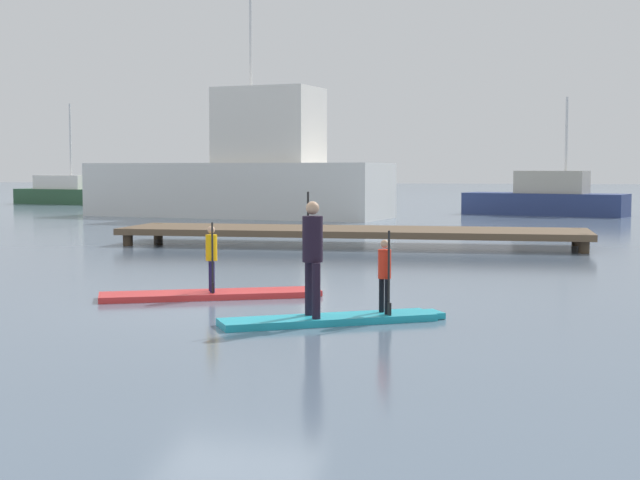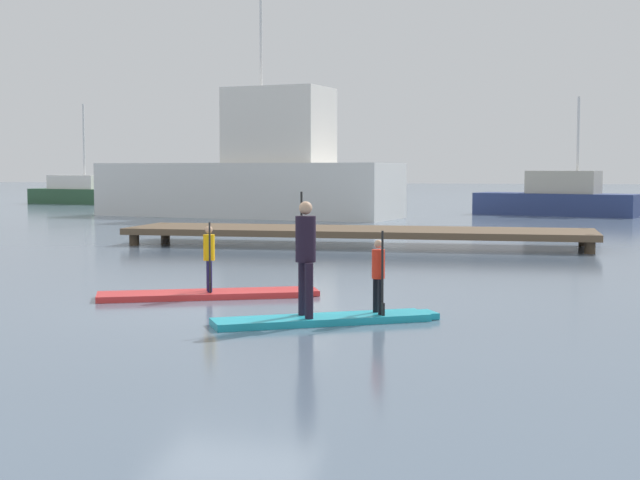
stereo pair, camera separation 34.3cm
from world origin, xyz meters
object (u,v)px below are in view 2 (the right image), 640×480
paddler_adult (306,251)px  fishing_boat_green_midground (558,199)px  paddler_child_solo (209,255)px  paddler_child_front (379,272)px  paddleboard_far (327,319)px  paddleboard_near (209,294)px  motor_boat_small_navy (82,193)px  fishing_boat_white_large (254,175)px

paddler_adult → fishing_boat_green_midground: fishing_boat_green_midground is taller
paddler_child_solo → paddler_child_front: paddler_child_front is taller
paddleboard_far → fishing_boat_green_midground: 31.83m
paddler_adult → paddleboard_near: bearing=134.1°
paddler_child_solo → paddler_child_front: size_ratio=0.98×
paddler_adult → motor_boat_small_navy: motor_boat_small_navy is taller
paddler_child_front → motor_boat_small_navy: 46.08m
motor_boat_small_navy → paddler_child_front: bearing=-58.4°
paddler_child_solo → fishing_boat_white_large: 26.01m
paddler_child_solo → motor_boat_small_navy: motor_boat_small_navy is taller
paddleboard_near → fishing_boat_white_large: 26.04m
paddler_child_solo → fishing_boat_green_midground: (6.82, 29.39, 0.05)m
paddler_child_front → motor_boat_small_navy: motor_boat_small_navy is taller
fishing_boat_green_midground → paddleboard_far: bearing=-97.9°
paddler_child_solo → paddler_child_front: bearing=-29.4°
paddleboard_near → paddler_adult: paddler_adult is taller
paddleboard_near → fishing_boat_white_large: (-6.49, 25.15, 1.83)m
motor_boat_small_navy → paddleboard_far: bearing=-59.4°
paddleboard_near → paddleboard_far: bearing=-40.8°
paddleboard_far → fishing_boat_white_large: bearing=108.2°
paddler_adult → paddleboard_far: bearing=27.7°
paddler_child_solo → fishing_boat_green_midground: size_ratio=0.15×
paddleboard_far → paddler_adult: size_ratio=1.78×
paddler_child_front → fishing_boat_white_large: bearing=109.7°
paddler_adult → fishing_boat_white_large: (-8.70, 27.43, 0.85)m
motor_boat_small_navy → fishing_boat_white_large: bearing=-40.4°
paddler_adult → paddler_child_front: bearing=27.9°
paddler_child_front → paddleboard_near: bearing=150.7°
paddleboard_near → paddler_child_solo: size_ratio=3.12×
paddler_child_solo → fishing_boat_white_large: (-6.51, 25.16, 1.15)m
paddler_child_front → fishing_boat_green_midground: bearing=83.3°
fishing_boat_green_midground → motor_boat_small_navy: motor_boat_small_navy is taller
paddler_child_front → fishing_boat_green_midground: (3.68, 31.16, 0.07)m
paddleboard_near → paddler_child_front: bearing=-29.3°
paddler_child_solo → fishing_boat_green_midground: fishing_boat_green_midground is taller
paddler_adult → motor_boat_small_navy: (-23.19, 39.75, -0.33)m
paddleboard_near → motor_boat_small_navy: (-20.98, 37.47, 0.64)m
fishing_boat_green_midground → motor_boat_small_navy: 28.97m
paddler_adult → paddler_child_front: size_ratio=1.46×
fishing_boat_white_large → fishing_boat_green_midground: fishing_boat_white_large is taller
paddler_child_front → fishing_boat_green_midground: size_ratio=0.16×
fishing_boat_green_midground → paddler_adult: bearing=-98.3°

